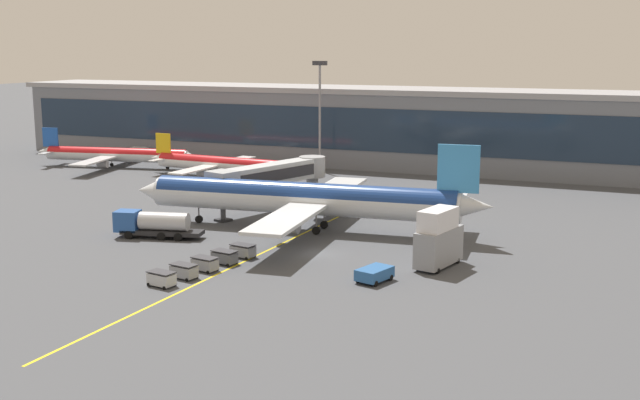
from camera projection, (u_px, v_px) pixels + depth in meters
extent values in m
plane|color=#47494F|center=(319.00, 254.00, 89.16)|extent=(700.00, 700.00, 0.00)
cube|color=yellow|center=(280.00, 245.00, 93.26)|extent=(2.99, 79.96, 0.01)
cube|color=slate|center=(379.00, 129.00, 155.04)|extent=(157.24, 16.76, 14.14)
cube|color=#1E2D42|center=(364.00, 130.00, 147.27)|extent=(152.52, 0.16, 7.92)
cube|color=#99999E|center=(379.00, 90.00, 153.60)|extent=(160.39, 17.10, 1.00)
cylinder|color=silver|center=(302.00, 199.00, 99.95)|extent=(40.09, 8.04, 3.80)
cylinder|color=navy|center=(302.00, 197.00, 99.88)|extent=(39.28, 7.80, 3.65)
cone|color=silver|center=(151.00, 191.00, 106.03)|extent=(4.17, 4.00, 3.61)
cone|color=silver|center=(474.00, 206.00, 93.73)|extent=(4.88, 3.70, 3.23)
cube|color=#388CD1|center=(459.00, 169.00, 93.48)|extent=(4.96, 0.89, 5.71)
cube|color=silver|center=(449.00, 209.00, 90.84)|extent=(2.64, 6.27, 0.24)
cube|color=silver|center=(457.00, 198.00, 97.99)|extent=(2.64, 6.27, 0.24)
cube|color=silver|center=(286.00, 219.00, 89.91)|extent=(6.56, 17.18, 0.40)
cube|color=silver|center=(336.00, 188.00, 109.23)|extent=(6.56, 17.18, 0.40)
cylinder|color=#939399|center=(287.00, 224.00, 93.29)|extent=(3.14, 2.39, 2.09)
cylinder|color=#939399|center=(322.00, 202.00, 106.94)|extent=(3.14, 2.39, 2.09)
cylinder|color=black|center=(199.00, 219.00, 104.72)|extent=(1.04, 0.50, 1.00)
cylinder|color=slate|center=(199.00, 211.00, 104.52)|extent=(0.20, 0.20, 2.09)
cylinder|color=black|center=(316.00, 230.00, 98.31)|extent=(1.04, 0.50, 1.00)
cylinder|color=slate|center=(316.00, 222.00, 98.12)|extent=(0.20, 0.20, 2.09)
cylinder|color=black|center=(324.00, 225.00, 101.53)|extent=(1.04, 0.50, 1.00)
cylinder|color=slate|center=(324.00, 217.00, 101.33)|extent=(0.20, 0.20, 2.09)
cube|color=#B2B7BC|center=(270.00, 174.00, 111.69)|extent=(8.30, 18.18, 2.80)
cube|color=#232328|center=(270.00, 174.00, 111.66)|extent=(7.54, 15.45, 1.54)
cube|color=#9EA3A8|center=(222.00, 182.00, 104.93)|extent=(4.39, 4.13, 2.94)
cylinder|color=#4C4C51|center=(223.00, 207.00, 105.56)|extent=(0.70, 0.70, 3.89)
cube|color=#262628|center=(223.00, 220.00, 105.90)|extent=(2.26, 2.26, 0.30)
cylinder|color=gray|center=(312.00, 167.00, 118.45)|extent=(3.90, 3.90, 3.08)
cylinder|color=gray|center=(312.00, 189.00, 119.08)|extent=(1.80, 1.80, 3.89)
cube|color=#232326|center=(162.00, 232.00, 96.39)|extent=(10.31, 4.80, 0.50)
cube|color=#26519E|center=(128.00, 221.00, 96.86)|extent=(3.31, 3.09, 2.50)
cube|color=black|center=(118.00, 216.00, 96.96)|extent=(0.70, 2.27, 1.12)
cylinder|color=#B7BABF|center=(164.00, 221.00, 96.09)|extent=(6.35, 3.56, 2.20)
cylinder|color=black|center=(129.00, 235.00, 95.90)|extent=(1.05, 0.58, 1.00)
cylinder|color=black|center=(136.00, 231.00, 98.20)|extent=(1.05, 0.58, 1.00)
cylinder|color=black|center=(161.00, 236.00, 95.24)|extent=(1.05, 0.58, 1.00)
cylinder|color=black|center=(168.00, 232.00, 97.54)|extent=(1.05, 0.58, 1.00)
cylinder|color=black|center=(178.00, 237.00, 94.90)|extent=(1.05, 0.58, 1.00)
cylinder|color=black|center=(185.00, 233.00, 97.20)|extent=(1.05, 0.58, 1.00)
cube|color=#285B9E|center=(374.00, 273.00, 78.42)|extent=(3.24, 4.28, 1.10)
cube|color=black|center=(380.00, 269.00, 79.11)|extent=(2.35, 1.84, 0.33)
cylinder|color=black|center=(374.00, 274.00, 80.18)|extent=(0.40, 0.65, 0.60)
cylinder|color=black|center=(391.00, 278.00, 78.91)|extent=(0.40, 0.65, 0.60)
cylinder|color=black|center=(358.00, 280.00, 78.14)|extent=(0.40, 0.65, 0.60)
cylinder|color=black|center=(375.00, 284.00, 76.87)|extent=(0.40, 0.65, 0.60)
cube|color=gray|center=(439.00, 246.00, 83.51)|extent=(3.85, 7.17, 3.80)
cube|color=silver|center=(438.00, 219.00, 82.66)|extent=(3.37, 5.48, 2.20)
cylinder|color=black|center=(439.00, 258.00, 86.41)|extent=(0.37, 0.64, 0.60)
cylinder|color=black|center=(458.00, 261.00, 85.15)|extent=(0.37, 0.64, 0.60)
cylinder|color=black|center=(418.00, 267.00, 82.58)|extent=(0.37, 0.64, 0.60)
cylinder|color=black|center=(438.00, 271.00, 81.32)|extent=(0.37, 0.64, 0.60)
cube|color=#B2B7BC|center=(162.00, 279.00, 76.91)|extent=(2.81, 1.91, 1.10)
cube|color=#333338|center=(161.00, 272.00, 76.78)|extent=(2.87, 1.94, 0.10)
cylinder|color=black|center=(148.00, 285.00, 76.94)|extent=(0.37, 0.18, 0.36)
cylinder|color=black|center=(159.00, 281.00, 78.18)|extent=(0.37, 0.18, 0.36)
cylinder|color=black|center=(164.00, 288.00, 75.84)|extent=(0.37, 0.18, 0.36)
cylinder|color=black|center=(175.00, 284.00, 77.09)|extent=(0.37, 0.18, 0.36)
cube|color=gray|center=(184.00, 271.00, 79.56)|extent=(2.81, 1.91, 1.10)
cube|color=#333338|center=(184.00, 265.00, 79.43)|extent=(2.87, 1.94, 0.10)
cylinder|color=black|center=(171.00, 277.00, 79.59)|extent=(0.37, 0.18, 0.36)
cylinder|color=black|center=(181.00, 273.00, 80.83)|extent=(0.37, 0.18, 0.36)
cylinder|color=black|center=(187.00, 280.00, 78.49)|extent=(0.37, 0.18, 0.36)
cylinder|color=black|center=(197.00, 276.00, 79.74)|extent=(0.37, 0.18, 0.36)
cube|color=gray|center=(205.00, 264.00, 82.21)|extent=(2.81, 1.91, 1.10)
cube|color=#333338|center=(205.00, 258.00, 82.08)|extent=(2.87, 1.94, 0.10)
cylinder|color=black|center=(193.00, 269.00, 82.24)|extent=(0.37, 0.18, 0.36)
cylinder|color=black|center=(202.00, 266.00, 83.48)|extent=(0.37, 0.18, 0.36)
cylinder|color=black|center=(208.00, 272.00, 81.15)|extent=(0.37, 0.18, 0.36)
cylinder|color=black|center=(217.00, 269.00, 82.39)|extent=(0.37, 0.18, 0.36)
cube|color=#595B60|center=(225.00, 257.00, 84.86)|extent=(2.81, 1.91, 1.10)
cube|color=#333338|center=(224.00, 251.00, 84.73)|extent=(2.87, 1.94, 0.10)
cylinder|color=black|center=(213.00, 262.00, 84.89)|extent=(0.37, 0.18, 0.36)
cylinder|color=black|center=(222.00, 259.00, 86.14)|extent=(0.37, 0.18, 0.36)
cylinder|color=black|center=(228.00, 265.00, 83.80)|extent=(0.37, 0.18, 0.36)
cylinder|color=black|center=(237.00, 262.00, 85.04)|extent=(0.37, 0.18, 0.36)
cube|color=gray|center=(243.00, 251.00, 87.51)|extent=(2.81, 1.91, 1.10)
cube|color=#333338|center=(243.00, 245.00, 87.38)|extent=(2.87, 1.94, 0.10)
cylinder|color=black|center=(231.00, 256.00, 87.54)|extent=(0.37, 0.18, 0.36)
cylinder|color=black|center=(240.00, 253.00, 88.79)|extent=(0.37, 0.18, 0.36)
cylinder|color=black|center=(246.00, 259.00, 86.45)|extent=(0.37, 0.18, 0.36)
cylinder|color=black|center=(255.00, 256.00, 87.69)|extent=(0.37, 0.18, 0.36)
cylinder|color=silver|center=(117.00, 155.00, 152.46)|extent=(28.70, 7.86, 2.49)
cylinder|color=red|center=(117.00, 154.00, 152.42)|extent=(28.12, 7.65, 2.39)
cone|color=silver|center=(192.00, 157.00, 149.30)|extent=(2.89, 2.79, 2.36)
cone|color=silver|center=(44.00, 152.00, 155.60)|extent=(3.33, 2.64, 2.11)
cube|color=#1E51B2|center=(50.00, 137.00, 154.75)|extent=(3.22, 0.85, 3.73)
cube|color=silver|center=(60.00, 150.00, 157.55)|extent=(2.11, 4.17, 0.17)
cube|color=silver|center=(47.00, 153.00, 152.78)|extent=(2.11, 4.17, 0.17)
cube|color=silver|center=(129.00, 151.00, 159.70)|extent=(5.53, 12.48, 0.28)
cube|color=silver|center=(94.00, 161.00, 145.73)|extent=(5.53, 12.48, 0.28)
cylinder|color=#939399|center=(127.00, 157.00, 157.64)|extent=(2.14, 1.70, 1.37)
cylinder|color=#939399|center=(103.00, 164.00, 147.84)|extent=(2.14, 1.70, 1.37)
cylinder|color=black|center=(168.00, 168.00, 150.72)|extent=(0.73, 0.40, 0.69)
cylinder|color=slate|center=(167.00, 164.00, 150.60)|extent=(0.14, 0.14, 1.22)
cylinder|color=black|center=(112.00, 165.00, 154.29)|extent=(0.73, 0.40, 0.69)
cylinder|color=slate|center=(112.00, 162.00, 154.18)|extent=(0.14, 0.14, 1.22)
cylinder|color=black|center=(106.00, 166.00, 152.15)|extent=(0.73, 0.40, 0.69)
cylinder|color=slate|center=(106.00, 163.00, 152.03)|extent=(0.14, 0.14, 1.22)
cylinder|color=white|center=(219.00, 164.00, 141.21)|extent=(25.42, 3.87, 2.46)
cylinder|color=red|center=(219.00, 163.00, 141.17)|extent=(24.91, 3.74, 2.36)
cone|color=white|center=(286.00, 169.00, 135.34)|extent=(2.59, 2.47, 2.34)
cone|color=white|center=(157.00, 158.00, 147.09)|extent=(3.07, 2.25, 2.09)
cube|color=gold|center=(163.00, 143.00, 145.91)|extent=(3.21, 0.40, 3.69)
cube|color=white|center=(174.00, 156.00, 148.38)|extent=(1.46, 4.00, 0.15)
cube|color=white|center=(158.00, 160.00, 144.04)|extent=(1.46, 4.00, 0.15)
cube|color=white|center=(235.00, 160.00, 147.42)|extent=(3.58, 10.79, 0.25)
cube|color=white|center=(193.00, 170.00, 135.89)|extent=(3.58, 10.79, 0.25)
cylinder|color=#939399|center=(232.00, 166.00, 145.63)|extent=(1.97, 1.46, 1.35)
cylinder|color=#939399|center=(203.00, 173.00, 137.47)|extent=(1.97, 1.46, 1.35)
cylinder|color=black|center=(264.00, 179.00, 137.65)|extent=(0.64, 0.28, 0.62)
cylinder|color=slate|center=(264.00, 176.00, 137.54)|extent=(0.12, 0.12, 1.13)
cylinder|color=black|center=(216.00, 174.00, 143.24)|extent=(0.64, 0.28, 0.62)
cylinder|color=slate|center=(216.00, 171.00, 143.13)|extent=(0.12, 0.12, 1.13)
cylinder|color=black|center=(209.00, 176.00, 141.29)|extent=(0.64, 0.28, 0.62)
cylinder|color=slate|center=(209.00, 173.00, 141.18)|extent=(0.12, 0.12, 1.13)
cylinder|color=gray|center=(320.00, 119.00, 146.54)|extent=(0.44, 0.44, 19.58)
cube|color=#333338|center=(320.00, 63.00, 144.61)|extent=(2.80, 0.50, 0.80)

